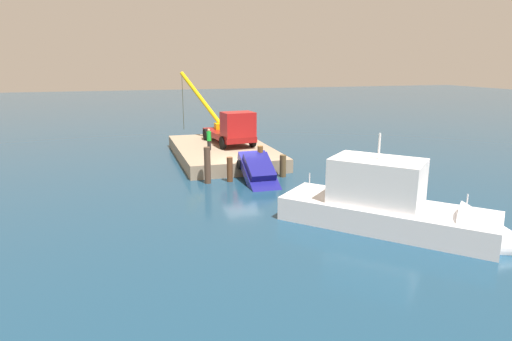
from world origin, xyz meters
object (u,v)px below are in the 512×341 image
(moored_yacht, at_px, (414,221))
(dock_worker, at_px, (209,139))
(salvaged_car, at_px, (259,173))
(crane_truck, at_px, (231,128))

(moored_yacht, bearing_deg, dock_worker, -160.32)
(salvaged_car, bearing_deg, dock_worker, -164.92)
(moored_yacht, bearing_deg, crane_truck, -168.01)
(crane_truck, distance_m, dock_worker, 2.77)
(moored_yacht, bearing_deg, salvaged_car, -157.32)
(crane_truck, xyz_separation_m, salvaged_car, (8.65, -0.25, -1.68))
(dock_worker, height_order, salvaged_car, dock_worker)
(dock_worker, distance_m, salvaged_car, 7.30)
(crane_truck, distance_m, salvaged_car, 8.81)
(dock_worker, height_order, moored_yacht, moored_yacht)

